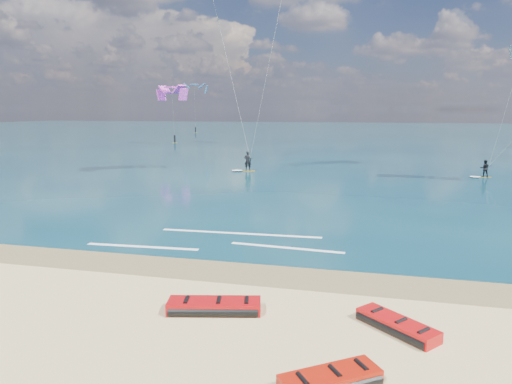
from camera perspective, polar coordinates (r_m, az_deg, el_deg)
ground at (r=53.35m, az=7.16°, el=3.73°), size 320.00×320.00×0.00m
wet_sand_strip at (r=17.73m, az=-5.99°, el=-9.61°), size 320.00×2.40×0.01m
sea at (r=117.00m, az=10.56°, el=7.18°), size 320.00×200.00×0.04m
packed_kite_left at (r=14.29m, az=-5.23°, el=-14.68°), size 3.19×1.79×0.43m
packed_kite_mid at (r=13.72m, az=17.17°, el=-16.23°), size 2.61×2.47×0.39m
kitesurfer_main at (r=41.67m, az=-1.10°, el=16.35°), size 8.43×9.00×19.90m
shoreline_foam at (r=21.20m, az=-3.78°, el=-6.10°), size 11.37×3.62×0.01m
distant_kites at (r=89.75m, az=3.83°, el=9.85°), size 80.28×39.15×12.07m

